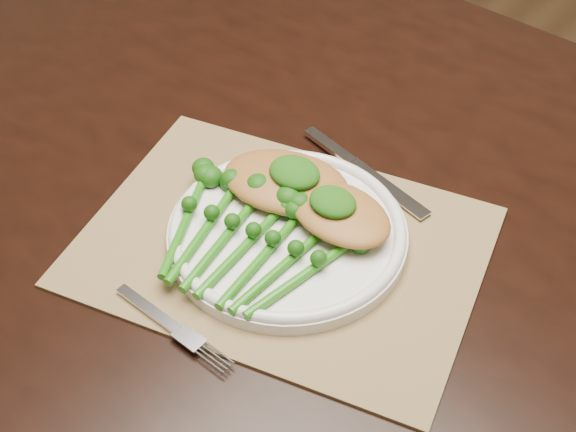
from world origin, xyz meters
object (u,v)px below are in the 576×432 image
Objects in this scene: chicken_fillet_left at (286,182)px; dinner_plate at (288,232)px; broccolini_bundle at (241,250)px; dining_table at (309,363)px; placemat at (282,246)px.

dinner_plate is at bearing -66.40° from chicken_fillet_left.
chicken_fillet_left reaches higher than broccolini_bundle.
placemat reaches higher than dining_table.
broccolini_bundle is (0.03, -0.16, 0.40)m from dining_table.
broccolini_bundle is at bearing -79.61° from dining_table.
dining_table is 6.39× the size of dinner_plate.
dining_table is 0.40m from dinner_plate.
placemat is 1.62× the size of dinner_plate.
dining_table is 11.35× the size of chicken_fillet_left.
chicken_fillet_left is at bearing 110.41° from placemat.
dinner_plate is 1.78× the size of chicken_fillet_left.
broccolini_bundle reaches higher than dining_table.
dining_table is at bearing 75.72° from chicken_fillet_left.
placemat is at bearing -71.60° from chicken_fillet_left.
chicken_fillet_left reaches higher than dinner_plate.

